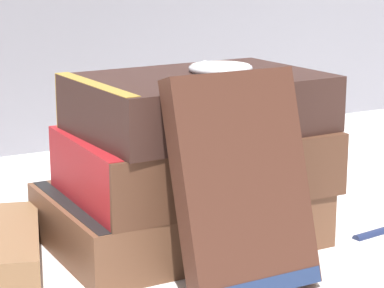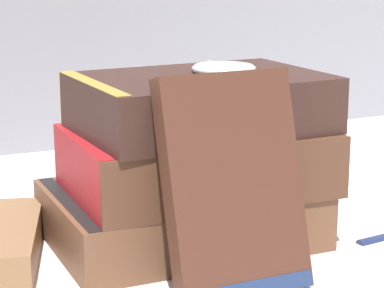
% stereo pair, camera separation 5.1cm
% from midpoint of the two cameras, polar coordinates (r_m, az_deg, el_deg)
% --- Properties ---
extents(ground_plane, '(3.00, 3.00, 0.00)m').
position_cam_midpoint_polar(ground_plane, '(0.69, 1.60, -7.07)').
color(ground_plane, silver).
extents(book_flat_bottom, '(0.22, 0.16, 0.05)m').
position_cam_midpoint_polar(book_flat_bottom, '(0.69, 1.20, -5.03)').
color(book_flat_bottom, brown).
rests_on(book_flat_bottom, ground_plane).
extents(book_flat_middle, '(0.21, 0.15, 0.05)m').
position_cam_midpoint_polar(book_flat_middle, '(0.68, 2.04, -1.19)').
color(book_flat_middle, '#4C2D1E').
rests_on(book_flat_middle, book_flat_bottom).
extents(book_flat_top, '(0.20, 0.14, 0.05)m').
position_cam_midpoint_polar(book_flat_top, '(0.67, 2.40, 2.91)').
color(book_flat_top, '#331E19').
rests_on(book_flat_top, book_flat_middle).
extents(book_leaning_front, '(0.10, 0.06, 0.16)m').
position_cam_midpoint_polar(book_leaning_front, '(0.58, 5.51, -3.44)').
color(book_leaning_front, '#422319').
rests_on(book_leaning_front, ground_plane).
extents(pocket_watch, '(0.05, 0.06, 0.01)m').
position_cam_midpoint_polar(pocket_watch, '(0.68, 4.42, 5.37)').
color(pocket_watch, silver).
rests_on(pocket_watch, book_flat_top).
extents(reading_glasses, '(0.11, 0.07, 0.00)m').
position_cam_midpoint_polar(reading_glasses, '(0.82, -8.53, -3.88)').
color(reading_glasses, '#ADADB2').
rests_on(reading_glasses, ground_plane).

